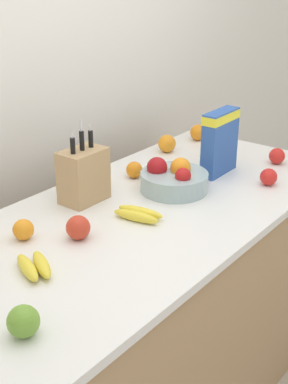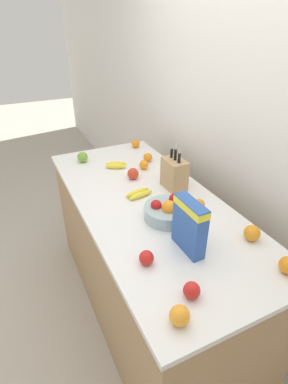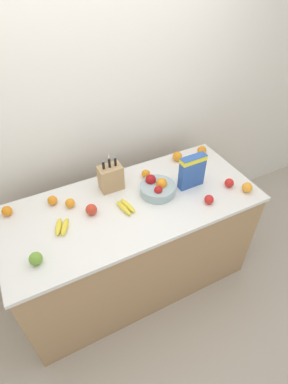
% 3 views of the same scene
% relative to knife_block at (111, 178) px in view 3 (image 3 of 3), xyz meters
% --- Properties ---
extents(ground_plane, '(14.00, 14.00, 0.00)m').
position_rel_knife_block_xyz_m(ground_plane, '(0.07, -0.23, -1.04)').
color(ground_plane, '#B2A899').
extents(wall_back, '(9.00, 0.06, 2.60)m').
position_rel_knife_block_xyz_m(wall_back, '(0.07, 0.40, 0.26)').
color(wall_back, silver).
rests_on(wall_back, ground_plane).
extents(counter, '(1.88, 0.82, 0.94)m').
position_rel_knife_block_xyz_m(counter, '(0.07, -0.23, -0.57)').
color(counter, tan).
rests_on(counter, ground_plane).
extents(knife_block, '(0.17, 0.11, 0.31)m').
position_rel_knife_block_xyz_m(knife_block, '(0.00, 0.00, 0.00)').
color(knife_block, tan).
rests_on(knife_block, counter).
extents(cereal_box, '(0.20, 0.07, 0.27)m').
position_rel_knife_block_xyz_m(cereal_box, '(0.55, -0.25, 0.05)').
color(cereal_box, '#2D56A8').
rests_on(cereal_box, counter).
extents(fruit_bowl, '(0.26, 0.26, 0.13)m').
position_rel_knife_block_xyz_m(fruit_bowl, '(0.28, -0.21, -0.05)').
color(fruit_bowl, '#99B2B7').
rests_on(fruit_bowl, counter).
extents(banana_bunch_left, '(0.10, 0.19, 0.04)m').
position_rel_knife_block_xyz_m(banana_bunch_left, '(0.00, -0.26, -0.08)').
color(banana_bunch_left, yellow).
rests_on(banana_bunch_left, counter).
extents(banana_bunch_right, '(0.14, 0.17, 0.04)m').
position_rel_knife_block_xyz_m(banana_bunch_right, '(-0.45, -0.24, -0.08)').
color(banana_bunch_right, yellow).
rests_on(banana_bunch_right, counter).
extents(apple_rear, '(0.07, 0.07, 0.07)m').
position_rel_knife_block_xyz_m(apple_rear, '(0.81, -0.39, -0.07)').
color(apple_rear, red).
rests_on(apple_rear, counter).
extents(apple_leftmost, '(0.08, 0.08, 0.08)m').
position_rel_knife_block_xyz_m(apple_leftmost, '(-0.23, -0.19, -0.06)').
color(apple_leftmost, red).
rests_on(apple_leftmost, counter).
extents(apple_middle, '(0.07, 0.07, 0.07)m').
position_rel_knife_block_xyz_m(apple_middle, '(0.56, -0.47, -0.07)').
color(apple_middle, red).
rests_on(apple_middle, counter).
extents(apple_by_knife_block, '(0.08, 0.08, 0.08)m').
position_rel_knife_block_xyz_m(apple_by_knife_block, '(-0.66, -0.43, -0.06)').
color(apple_by_knife_block, '#6B9E33').
rests_on(apple_by_knife_block, counter).
extents(orange_front_left, '(0.07, 0.07, 0.07)m').
position_rel_knife_block_xyz_m(orange_front_left, '(0.29, -0.00, -0.07)').
color(orange_front_left, orange).
rests_on(orange_front_left, counter).
extents(orange_near_bowl, '(0.07, 0.07, 0.07)m').
position_rel_knife_block_xyz_m(orange_near_bowl, '(-0.75, 0.06, -0.07)').
color(orange_near_bowl, orange).
rests_on(orange_near_bowl, counter).
extents(orange_back_center, '(0.08, 0.08, 0.08)m').
position_rel_knife_block_xyz_m(orange_back_center, '(0.89, -0.50, -0.06)').
color(orange_back_center, orange).
rests_on(orange_back_center, counter).
extents(orange_front_right, '(0.07, 0.07, 0.07)m').
position_rel_knife_block_xyz_m(orange_front_right, '(-0.44, 0.03, -0.07)').
color(orange_front_right, orange).
rests_on(orange_front_right, counter).
extents(orange_by_cereal, '(0.07, 0.07, 0.07)m').
position_rel_knife_block_xyz_m(orange_by_cereal, '(-0.34, -0.06, -0.07)').
color(orange_by_cereal, orange).
rests_on(orange_by_cereal, counter).
extents(orange_mid_left, '(0.08, 0.08, 0.08)m').
position_rel_knife_block_xyz_m(orange_mid_left, '(0.88, 0.06, -0.06)').
color(orange_mid_left, orange).
rests_on(orange_mid_left, counter).
extents(orange_front_center, '(0.08, 0.08, 0.08)m').
position_rel_knife_block_xyz_m(orange_front_center, '(0.64, 0.08, -0.06)').
color(orange_front_center, orange).
rests_on(orange_front_center, counter).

